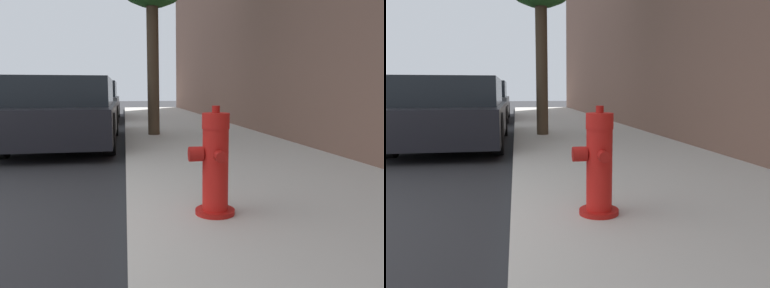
# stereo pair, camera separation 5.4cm
# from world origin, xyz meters

# --- Properties ---
(sidewalk_slab) EXTENTS (3.07, 40.00, 0.11)m
(sidewalk_slab) POSITION_xyz_m (3.56, 0.00, 0.06)
(sidewalk_slab) COLOR #B7B2A8
(sidewalk_slab) RESTS_ON ground_plane
(fire_hydrant) EXTENTS (0.36, 0.37, 0.83)m
(fire_hydrant) POSITION_xyz_m (2.69, 0.19, 0.49)
(fire_hydrant) COLOR #A91511
(fire_hydrant) RESTS_ON sidewalk_slab
(parked_car_near) EXTENTS (1.88, 4.51, 1.30)m
(parked_car_near) POSITION_xyz_m (0.92, 5.11, 0.64)
(parked_car_near) COLOR black
(parked_car_near) RESTS_ON ground_plane
(parked_car_mid) EXTENTS (1.82, 4.50, 1.41)m
(parked_car_mid) POSITION_xyz_m (0.91, 11.41, 0.68)
(parked_car_mid) COLOR #4C5156
(parked_car_mid) RESTS_ON ground_plane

